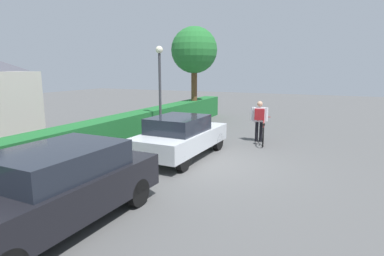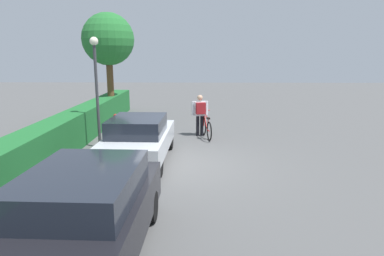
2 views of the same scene
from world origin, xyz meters
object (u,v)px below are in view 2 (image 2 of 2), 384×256
(person_rider, at_px, (200,111))
(fire_hydrant, at_px, (116,123))
(bicycle, at_px, (206,128))
(parked_car_near, at_px, (81,217))
(tree_kerbside, at_px, (108,40))
(parked_car_far, at_px, (139,138))
(street_lamp, at_px, (96,76))

(person_rider, bearing_deg, fire_hydrant, 83.38)
(bicycle, bearing_deg, parked_car_near, 165.61)
(tree_kerbside, bearing_deg, parked_car_near, -168.05)
(parked_car_near, distance_m, fire_hydrant, 9.10)
(parked_car_near, relative_size, fire_hydrant, 5.40)
(parked_car_far, bearing_deg, bicycle, -34.89)
(parked_car_near, relative_size, tree_kerbside, 0.85)
(bicycle, distance_m, fire_hydrant, 3.79)
(bicycle, distance_m, street_lamp, 4.56)
(bicycle, relative_size, tree_kerbside, 0.33)
(tree_kerbside, height_order, fire_hydrant, tree_kerbside)
(parked_car_far, distance_m, tree_kerbside, 7.86)
(person_rider, relative_size, street_lamp, 0.44)
(street_lamp, bearing_deg, tree_kerbside, 9.48)
(fire_hydrant, bearing_deg, parked_car_near, -169.80)
(parked_car_near, relative_size, bicycle, 2.57)
(parked_car_near, height_order, parked_car_far, parked_car_near)
(parked_car_near, xyz_separation_m, bicycle, (8.24, -2.11, -0.38))
(parked_car_near, bearing_deg, parked_car_far, 0.03)
(parked_car_far, xyz_separation_m, tree_kerbside, (6.75, 2.53, 3.14))
(bicycle, relative_size, fire_hydrant, 2.10)
(parked_car_near, relative_size, parked_car_far, 1.08)
(parked_car_far, relative_size, bicycle, 2.39)
(bicycle, height_order, fire_hydrant, bicycle)
(parked_car_far, height_order, bicycle, parked_car_far)
(parked_car_near, height_order, street_lamp, street_lamp)
(parked_car_far, relative_size, fire_hydrant, 5.01)
(parked_car_far, bearing_deg, fire_hydrant, 23.21)
(bicycle, distance_m, tree_kerbside, 6.88)
(parked_car_far, bearing_deg, person_rider, -29.16)
(parked_car_near, xyz_separation_m, street_lamp, (6.75, 1.66, 1.70))
(bicycle, xyz_separation_m, tree_kerbside, (3.71, 4.64, 3.47))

